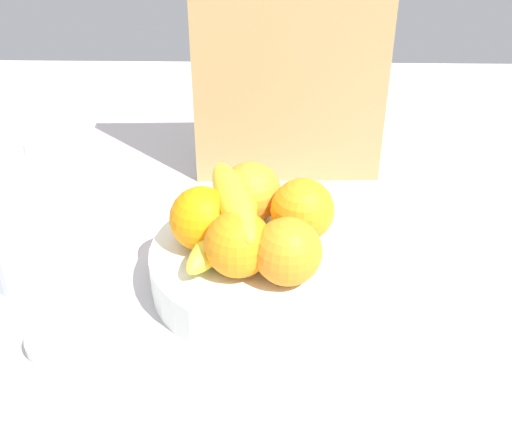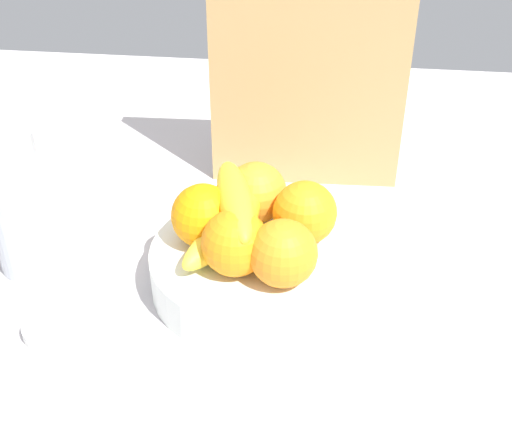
{
  "view_description": "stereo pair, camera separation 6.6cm",
  "coord_description": "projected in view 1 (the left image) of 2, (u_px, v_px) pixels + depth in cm",
  "views": [
    {
      "loc": [
        3.18,
        -70.03,
        57.19
      ],
      "look_at": [
        1.96,
        -2.22,
        9.29
      ],
      "focal_mm": 49.22,
      "sensor_mm": 36.0,
      "label": 1
    },
    {
      "loc": [
        9.75,
        -69.59,
        57.19
      ],
      "look_at": [
        1.96,
        -2.22,
        9.29
      ],
      "focal_mm": 49.22,
      "sensor_mm": 36.0,
      "label": 2
    }
  ],
  "objects": [
    {
      "name": "ground_plane",
      "position": [
        241.0,
        282.0,
        0.91
      ],
      "size": [
        180.0,
        140.0,
        3.0
      ],
      "primitive_type": "cube",
      "color": "#B9B2B4"
    },
    {
      "name": "fruit_bowl",
      "position": [
        256.0,
        268.0,
        0.87
      ],
      "size": [
        26.08,
        26.08,
        5.29
      ],
      "primitive_type": "cylinder",
      "color": "white",
      "rests_on": "ground_plane"
    },
    {
      "name": "orange_front_left",
      "position": [
        302.0,
        210.0,
        0.86
      ],
      "size": [
        7.88,
        7.88,
        7.88
      ],
      "primitive_type": "sphere",
      "color": "orange",
      "rests_on": "fruit_bowl"
    },
    {
      "name": "orange_front_right",
      "position": [
        251.0,
        193.0,
        0.89
      ],
      "size": [
        7.88,
        7.88,
        7.88
      ],
      "primitive_type": "sphere",
      "color": "orange",
      "rests_on": "fruit_bowl"
    },
    {
      "name": "orange_center",
      "position": [
        202.0,
        219.0,
        0.84
      ],
      "size": [
        7.88,
        7.88,
        7.88
      ],
      "primitive_type": "sphere",
      "color": "orange",
      "rests_on": "fruit_bowl"
    },
    {
      "name": "orange_back_left",
      "position": [
        235.0,
        244.0,
        0.8
      ],
      "size": [
        7.88,
        7.88,
        7.88
      ],
      "primitive_type": "sphere",
      "color": "orange",
      "rests_on": "fruit_bowl"
    },
    {
      "name": "orange_back_right",
      "position": [
        288.0,
        252.0,
        0.79
      ],
      "size": [
        7.88,
        7.88,
        7.88
      ],
      "primitive_type": "sphere",
      "color": "orange",
      "rests_on": "fruit_bowl"
    },
    {
      "name": "banana_bunch",
      "position": [
        232.0,
        218.0,
        0.84
      ],
      "size": [
        11.18,
        17.62,
        8.4
      ],
      "color": "yellow",
      "rests_on": "fruit_bowl"
    },
    {
      "name": "cutting_board",
      "position": [
        291.0,
        69.0,
        0.99
      ],
      "size": [
        28.05,
        2.78,
        36.0
      ],
      "primitive_type": "cube",
      "rotation": [
        0.0,
        0.0,
        0.03
      ],
      "color": "tan",
      "rests_on": "ground_plane"
    },
    {
      "name": "thermos_tumbler",
      "position": [
        8.0,
        217.0,
        0.84
      ],
      "size": [
        7.17,
        7.17,
        19.36
      ],
      "primitive_type": "cylinder",
      "color": "#B3BBC4",
      "rests_on": "ground_plane"
    },
    {
      "name": "jar_lid",
      "position": [
        57.0,
        342.0,
        0.79
      ],
      "size": [
        6.97,
        6.97,
        1.5
      ],
      "primitive_type": "cylinder",
      "color": "silver",
      "rests_on": "ground_plane"
    }
  ]
}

